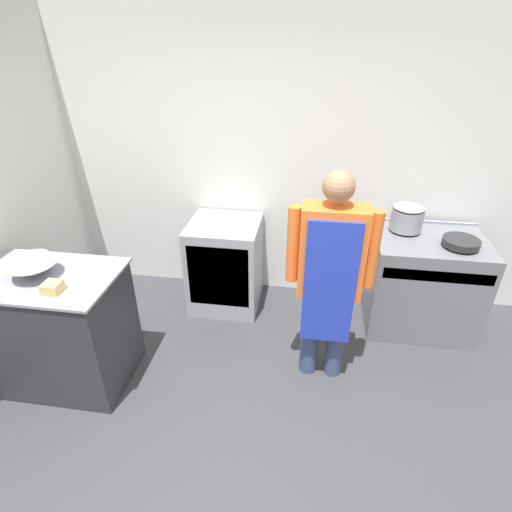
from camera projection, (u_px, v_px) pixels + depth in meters
ground_plane at (223, 480)px, 2.46m from camera, size 14.00×14.00×0.00m
wall_back at (269, 163)px, 3.72m from camera, size 8.00×0.05×2.70m
prep_counter at (58, 328)px, 3.00m from camera, size 1.03×0.67×0.94m
stove at (422, 282)px, 3.60m from camera, size 0.93×0.71×0.90m
fridge_unit at (226, 264)px, 3.89m from camera, size 0.66×0.64×0.88m
person_cook at (330, 271)px, 2.80m from camera, size 0.62×0.24×1.67m
mixing_bowl at (33, 270)px, 2.74m from camera, size 0.34×0.34×0.10m
small_bowl at (34, 260)px, 2.89m from camera, size 0.22×0.22×0.07m
plastic_tub at (52, 287)px, 2.58m from camera, size 0.11×0.11×0.07m
stock_pot at (407, 217)px, 3.46m from camera, size 0.27×0.27×0.23m
saute_pan at (461, 242)px, 3.23m from camera, size 0.29×0.29×0.05m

